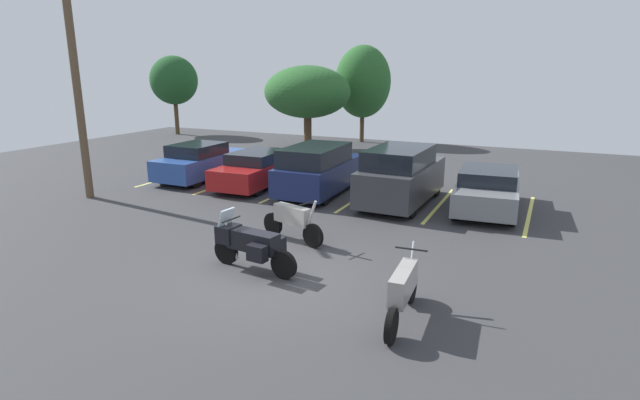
{
  "coord_description": "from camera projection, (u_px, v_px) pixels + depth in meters",
  "views": [
    {
      "loc": [
        5.53,
        -8.99,
        4.54
      ],
      "look_at": [
        0.01,
        2.87,
        1.07
      ],
      "focal_mm": 28.11,
      "sensor_mm": 36.0,
      "label": 1
    }
  ],
  "objects": [
    {
      "name": "tree_center_left",
      "position": [
        363.0,
        82.0,
        30.69
      ],
      "size": [
        3.41,
        3.41,
        5.89
      ],
      "color": "#4C3823",
      "rests_on": "ground"
    },
    {
      "name": "car_red",
      "position": [
        260.0,
        168.0,
        19.82
      ],
      "size": [
        1.97,
        4.87,
        1.38
      ],
      "color": "maroon",
      "rests_on": "ground"
    },
    {
      "name": "parking_stripes",
      "position": [
        326.0,
        192.0,
        18.85
      ],
      "size": [
        14.37,
        4.91,
        0.01
      ],
      "color": "#EAE066",
      "rests_on": "ground"
    },
    {
      "name": "car_navy",
      "position": [
        319.0,
        169.0,
        18.4
      ],
      "size": [
        2.02,
        4.55,
        1.83
      ],
      "color": "navy",
      "rests_on": "ground"
    },
    {
      "name": "motorcycle_second",
      "position": [
        403.0,
        290.0,
        9.15
      ],
      "size": [
        0.62,
        2.29,
        1.26
      ],
      "color": "black",
      "rests_on": "ground"
    },
    {
      "name": "car_blue",
      "position": [
        201.0,
        162.0,
        20.91
      ],
      "size": [
        1.88,
        4.35,
        1.51
      ],
      "color": "#2D519E",
      "rests_on": "ground"
    },
    {
      "name": "motorcycle_touring",
      "position": [
        250.0,
        244.0,
        11.44
      ],
      "size": [
        2.32,
        0.97,
        1.37
      ],
      "color": "black",
      "rests_on": "ground"
    },
    {
      "name": "car_charcoal",
      "position": [
        401.0,
        176.0,
        17.01
      ],
      "size": [
        2.02,
        4.57,
        1.98
      ],
      "color": "#38383D",
      "rests_on": "ground"
    },
    {
      "name": "tree_far_right",
      "position": [
        307.0,
        92.0,
        27.59
      ],
      "size": [
        4.76,
        4.76,
        4.68
      ],
      "color": "#4C3823",
      "rests_on": "ground"
    },
    {
      "name": "ground",
      "position": [
        266.0,
        277.0,
        11.31
      ],
      "size": [
        44.0,
        44.0,
        0.1
      ],
      "primitive_type": "cube",
      "color": "#38383A"
    },
    {
      "name": "motorcycle_third",
      "position": [
        293.0,
        220.0,
        13.39
      ],
      "size": [
        2.1,
        0.84,
        1.28
      ],
      "color": "black",
      "rests_on": "ground"
    },
    {
      "name": "car_grey",
      "position": [
        487.0,
        189.0,
        16.3
      ],
      "size": [
        2.2,
        4.54,
        1.4
      ],
      "color": "slate",
      "rests_on": "ground"
    },
    {
      "name": "tree_left",
      "position": [
        174.0,
        80.0,
        34.31
      ],
      "size": [
        3.22,
        3.22,
        5.34
      ],
      "color": "#4C3823",
      "rests_on": "ground"
    },
    {
      "name": "utility_pole",
      "position": [
        76.0,
        76.0,
        17.01
      ],
      "size": [
        1.32,
        1.39,
        8.22
      ],
      "color": "brown",
      "rests_on": "ground"
    }
  ]
}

